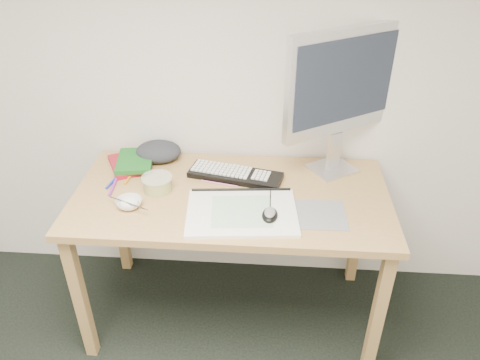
# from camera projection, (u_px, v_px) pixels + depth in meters

# --- Properties ---
(desk) EXTENTS (1.40, 0.70, 0.75)m
(desk) POSITION_uv_depth(u_px,v_px,m) (231.00, 209.00, 2.12)
(desk) COLOR #B18451
(desk) RESTS_ON ground
(mousepad) EXTENTS (0.24, 0.21, 0.00)m
(mousepad) POSITION_uv_depth(u_px,v_px,m) (318.00, 214.00, 1.94)
(mousepad) COLOR slate
(mousepad) RESTS_ON desk
(sketchpad) EXTENTS (0.48, 0.36, 0.01)m
(sketchpad) POSITION_uv_depth(u_px,v_px,m) (242.00, 212.00, 1.94)
(sketchpad) COLOR white
(sketchpad) RESTS_ON desk
(keyboard) EXTENTS (0.45, 0.23, 0.03)m
(keyboard) POSITION_uv_depth(u_px,v_px,m) (235.00, 175.00, 2.18)
(keyboard) COLOR black
(keyboard) RESTS_ON desk
(monitor) EXTENTS (0.51, 0.35, 0.67)m
(monitor) POSITION_uv_depth(u_px,v_px,m) (342.00, 86.00, 2.03)
(monitor) COLOR silver
(monitor) RESTS_ON desk
(mouse) EXTENTS (0.07, 0.11, 0.04)m
(mouse) POSITION_uv_depth(u_px,v_px,m) (270.00, 213.00, 1.90)
(mouse) COLOR black
(mouse) RESTS_ON sketchpad
(rice_bowl) EXTENTS (0.13, 0.13, 0.03)m
(rice_bowl) POSITION_uv_depth(u_px,v_px,m) (129.00, 203.00, 1.98)
(rice_bowl) COLOR white
(rice_bowl) RESTS_ON desk
(chopsticks) EXTENTS (0.19, 0.10, 0.02)m
(chopsticks) POSITION_uv_depth(u_px,v_px,m) (127.00, 203.00, 1.95)
(chopsticks) COLOR silver
(chopsticks) RESTS_ON rice_bowl
(fruit_tub) EXTENTS (0.16, 0.16, 0.07)m
(fruit_tub) POSITION_uv_depth(u_px,v_px,m) (157.00, 183.00, 2.08)
(fruit_tub) COLOR #DCD24D
(fruit_tub) RESTS_ON desk
(book_red) EXTENTS (0.25, 0.28, 0.02)m
(book_red) POSITION_uv_depth(u_px,v_px,m) (129.00, 164.00, 2.27)
(book_red) COLOR maroon
(book_red) RESTS_ON desk
(book_green) EXTENTS (0.20, 0.25, 0.02)m
(book_green) POSITION_uv_depth(u_px,v_px,m) (135.00, 161.00, 2.26)
(book_green) COLOR #175D1D
(book_green) RESTS_ON book_red
(cloth_lump) EXTENTS (0.23, 0.21, 0.08)m
(cloth_lump) POSITION_uv_depth(u_px,v_px,m) (158.00, 152.00, 2.32)
(cloth_lump) COLOR #27292F
(cloth_lump) RESTS_ON desk
(pencil_pink) EXTENTS (0.17, 0.05, 0.01)m
(pencil_pink) POSITION_uv_depth(u_px,v_px,m) (219.00, 183.00, 2.14)
(pencil_pink) COLOR pink
(pencil_pink) RESTS_ON desk
(pencil_tan) EXTENTS (0.15, 0.08, 0.01)m
(pencil_tan) POSITION_uv_depth(u_px,v_px,m) (241.00, 193.00, 2.07)
(pencil_tan) COLOR tan
(pencil_tan) RESTS_ON desk
(pencil_black) EXTENTS (0.16, 0.06, 0.01)m
(pencil_black) POSITION_uv_depth(u_px,v_px,m) (243.00, 182.00, 2.15)
(pencil_black) COLOR black
(pencil_black) RESTS_ON desk
(marker_blue) EXTENTS (0.03, 0.12, 0.01)m
(marker_blue) POSITION_uv_depth(u_px,v_px,m) (113.00, 181.00, 2.15)
(marker_blue) COLOR #1D2C9D
(marker_blue) RESTS_ON desk
(marker_orange) EXTENTS (0.03, 0.14, 0.01)m
(marker_orange) POSITION_uv_depth(u_px,v_px,m) (130.00, 176.00, 2.19)
(marker_orange) COLOR orange
(marker_orange) RESTS_ON desk
(marker_purple) EXTENTS (0.02, 0.14, 0.01)m
(marker_purple) POSITION_uv_depth(u_px,v_px,m) (113.00, 186.00, 2.11)
(marker_purple) COLOR purple
(marker_purple) RESTS_ON desk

